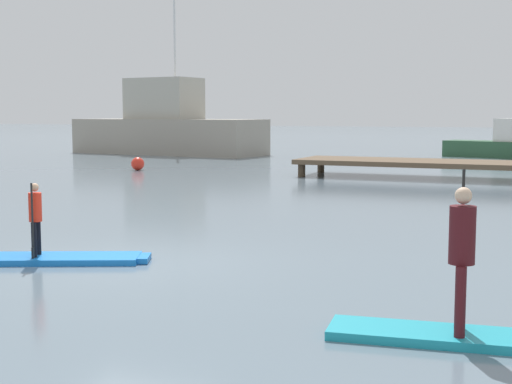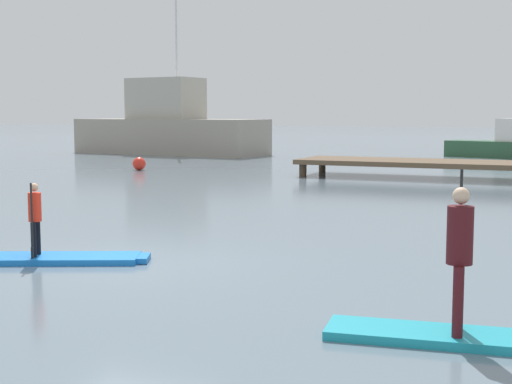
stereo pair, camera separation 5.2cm
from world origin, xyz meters
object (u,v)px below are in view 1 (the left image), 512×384
Objects in this scene: paddleboard_near at (36,259)px; fishing_boat_white_large at (167,128)px; mooring_buoy_near at (138,164)px; paddler_adult at (462,250)px; paddler_child_solo at (35,215)px; paddleboard_far at (491,340)px.

fishing_boat_white_large reaches higher than paddleboard_near.
paddler_adult is at bearing -49.69° from mooring_buoy_near.
mooring_buoy_near is at bearing 117.49° from paddler_child_solo.
paddleboard_near is 2.10× the size of paddler_adult.
paddleboard_far is 36.63m from fishing_boat_white_large.
fishing_boat_white_large is 21.92× the size of mooring_buoy_near.
paddler_adult is (6.89, -1.56, 0.22)m from paddler_child_solo.
paddleboard_near is 2.99× the size of paddler_child_solo.
paddler_child_solo is 0.10× the size of fishing_boat_white_large.
paddler_adult is at bearing -12.75° from paddler_child_solo.
fishing_boat_white_large is (-20.86, 29.89, 0.54)m from paddler_adult.
fishing_boat_white_large reaches higher than paddleboard_far.
paddler_child_solo is 19.15m from mooring_buoy_near.
mooring_buoy_near is at bearing 130.31° from paddler_adult.
fishing_boat_white_large reaches higher than mooring_buoy_near.
mooring_buoy_near is at bearing 130.93° from paddleboard_far.
paddler_child_solo is at bearing -14.91° from paddleboard_near.
mooring_buoy_near is (5.13, -11.35, -1.25)m from fishing_boat_white_large.
paddleboard_near is 0.30× the size of fishing_boat_white_large.
paddler_adult is 0.14× the size of fishing_boat_white_large.
paddleboard_far is at bearing -11.94° from paddleboard_near.
paddler_adult reaches higher than paddleboard_far.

